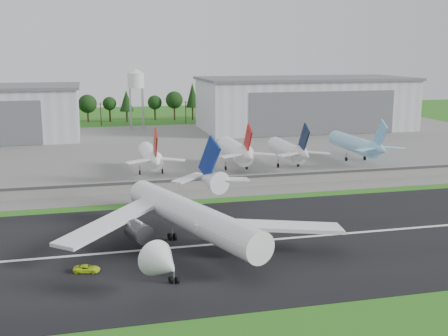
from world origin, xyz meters
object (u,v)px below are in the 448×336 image
object	(u,v)px
parked_jet_skyblue	(358,145)
main_airliner	(191,223)
parked_jet_red_b	(237,152)
parked_jet_navy	(290,150)
ground_vehicle	(87,269)
parked_jet_red_a	(151,157)

from	to	relation	value
parked_jet_skyblue	main_airliner	bearing A→B (deg)	-134.94
parked_jet_skyblue	parked_jet_red_b	bearing A→B (deg)	-173.64
parked_jet_navy	main_airliner	bearing A→B (deg)	-123.95
parked_jet_red_b	parked_jet_navy	world-z (taller)	parked_jet_red_b
parked_jet_red_b	ground_vehicle	bearing A→B (deg)	-122.10
parked_jet_navy	parked_jet_skyblue	xyz separation A→B (m)	(26.75, 5.02, 0.06)
main_airliner	parked_jet_red_b	bearing A→B (deg)	-132.19
parked_jet_red_b	parked_jet_skyblue	distance (m)	44.76
ground_vehicle	parked_jet_red_a	distance (m)	77.92
parked_jet_red_a	ground_vehicle	bearing A→B (deg)	-104.77
main_airliner	ground_vehicle	size ratio (longest dim) A/B	12.65
main_airliner	parked_jet_red_b	world-z (taller)	main_airliner
main_airliner	parked_jet_red_a	xyz separation A→B (m)	(-0.07, 66.92, 0.99)
parked_jet_red_a	parked_jet_navy	size ratio (longest dim) A/B	1.00
parked_jet_red_b	parked_jet_skyblue	world-z (taller)	parked_jet_red_b
parked_jet_red_b	parked_jet_navy	xyz separation A→B (m)	(17.74, -0.06, -0.38)
parked_jet_navy	ground_vehicle	bearing A→B (deg)	-130.82
parked_jet_red_a	parked_jet_red_b	bearing A→B (deg)	0.15
ground_vehicle	parked_jet_skyblue	distance (m)	121.94
ground_vehicle	parked_jet_red_b	xyz separation A→B (m)	(47.21, 75.25, 5.57)
ground_vehicle	parked_jet_red_a	size ratio (longest dim) A/B	0.15
parked_jet_red_b	parked_jet_skyblue	bearing A→B (deg)	6.36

